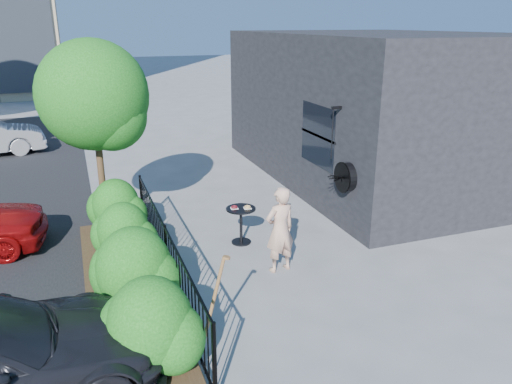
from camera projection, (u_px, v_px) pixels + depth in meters
name	position (u px, v px, depth m)	size (l,w,h in m)	color
ground	(250.00, 270.00, 9.06)	(120.00, 120.00, 0.00)	gray
shop_building	(379.00, 106.00, 14.20)	(6.22, 9.00, 4.00)	black
fence	(166.00, 255.00, 8.39)	(0.05, 6.05, 1.10)	black
planting_bed	(127.00, 289.00, 8.33)	(1.30, 6.00, 0.08)	#382616
shrubs	(129.00, 250.00, 8.24)	(1.10, 5.60, 1.24)	#145513
patio_tree	(97.00, 102.00, 9.89)	(2.20, 2.20, 3.94)	#3F2B19
cafe_table	(241.00, 219.00, 10.01)	(0.60, 0.60, 0.80)	black
woman	(280.00, 230.00, 8.81)	(0.58, 0.38, 1.58)	#D7A48B
shovel	(211.00, 309.00, 6.70)	(0.47, 0.18, 1.40)	brown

